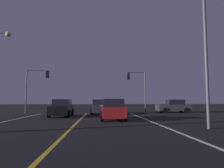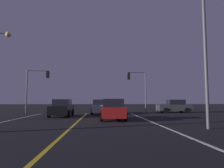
{
  "view_description": "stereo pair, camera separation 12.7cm",
  "coord_description": "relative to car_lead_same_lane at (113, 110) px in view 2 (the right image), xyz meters",
  "views": [
    {
      "loc": [
        1.56,
        0.51,
        1.53
      ],
      "look_at": [
        2.79,
        19.92,
        3.17
      ],
      "focal_mm": 32.39,
      "sensor_mm": 36.0,
      "label": 1
    },
    {
      "loc": [
        1.68,
        0.51,
        1.53
      ],
      "look_at": [
        2.79,
        19.92,
        3.17
      ],
      "focal_mm": 32.39,
      "sensor_mm": 36.0,
      "label": 2
    }
  ],
  "objects": [
    {
      "name": "lane_edge_right",
      "position": [
        2.76,
        -7.4,
        -0.82
      ],
      "size": [
        0.16,
        31.41,
        0.01
      ],
      "primitive_type": "cube",
      "color": "silver",
      "rests_on": "ground"
    },
    {
      "name": "lane_center_divider",
      "position": [
        -2.68,
        -7.4,
        -0.82
      ],
      "size": [
        0.16,
        31.41,
        0.01
      ],
      "primitive_type": "cube",
      "color": "gold",
      "rests_on": "ground"
    },
    {
      "name": "street_lamp_right_near",
      "position": [
        4.52,
        -5.7,
        4.19
      ],
      "size": [
        1.85,
        0.44,
        7.93
      ],
      "rotation": [
        0.0,
        0.0,
        3.14
      ],
      "color": "#4C4C51",
      "rests_on": "ground"
    },
    {
      "name": "traffic_light_near_right",
      "position": [
        3.6,
        8.81,
        3.03
      ],
      "size": [
        2.47,
        0.36,
        5.22
      ],
      "rotation": [
        0.0,
        0.0,
        3.14
      ],
      "color": "#4C4C51",
      "rests_on": "ground"
    },
    {
      "name": "car_lead_same_lane",
      "position": [
        0.0,
        0.0,
        0.0
      ],
      "size": [
        2.02,
        4.3,
        1.7
      ],
      "rotation": [
        0.0,
        0.0,
        1.57
      ],
      "color": "black",
      "rests_on": "ground"
    },
    {
      "name": "car_ahead_far",
      "position": [
        -1.06,
        7.64,
        0.0
      ],
      "size": [
        2.02,
        4.3,
        1.7
      ],
      "rotation": [
        0.0,
        0.0,
        1.57
      ],
      "color": "black",
      "rests_on": "ground"
    },
    {
      "name": "car_crossing_side",
      "position": [
        8.67,
        9.48,
        0.0
      ],
      "size": [
        4.3,
        2.02,
        1.7
      ],
      "rotation": [
        0.0,
        0.0,
        3.14
      ],
      "color": "black",
      "rests_on": "ground"
    },
    {
      "name": "car_oncoming",
      "position": [
        -4.83,
        3.88,
        0.0
      ],
      "size": [
        2.02,
        4.3,
        1.7
      ],
      "rotation": [
        0.0,
        0.0,
        -1.57
      ],
      "color": "black",
      "rests_on": "ground"
    },
    {
      "name": "traffic_light_near_left",
      "position": [
        -8.78,
        8.81,
        3.13
      ],
      "size": [
        2.83,
        0.36,
        5.34
      ],
      "color": "#4C4C51",
      "rests_on": "ground"
    }
  ]
}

